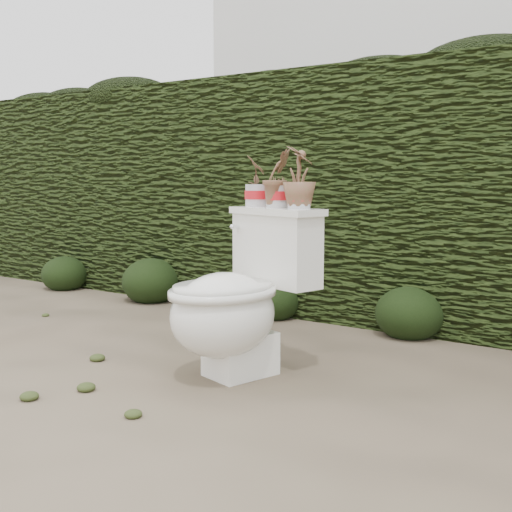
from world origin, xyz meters
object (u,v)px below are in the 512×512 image
Objects in this scene: potted_plant_center at (277,180)px; potted_plant_right at (299,179)px; potted_plant_left at (256,183)px; toilet at (237,301)px.

potted_plant_right is at bearing -86.88° from potted_plant_center.
potted_plant_center is at bearing -143.62° from potted_plant_left.
potted_plant_right reaches higher than potted_plant_left.
toilet is at bearing 159.52° from potted_plant_left.
toilet is 0.61m from potted_plant_left.
potted_plant_left reaches higher than toilet.
toilet is at bearing 99.06° from potted_plant_right.
potted_plant_left is 0.90× the size of potted_plant_center.
potted_plant_center is 0.97× the size of potted_plant_right.
potted_plant_center is (0.07, 0.23, 0.55)m from toilet.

